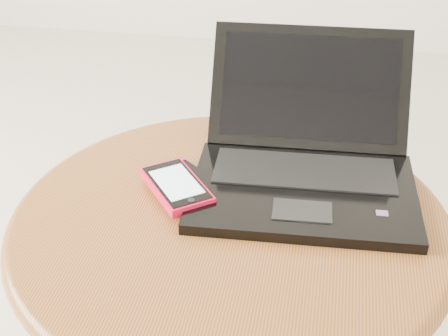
# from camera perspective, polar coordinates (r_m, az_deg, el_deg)

# --- Properties ---
(table) EXTENTS (0.62, 0.62, 0.49)m
(table) POSITION_cam_1_polar(r_m,az_deg,el_deg) (0.97, 0.51, -9.20)
(table) COLOR #582914
(table) RESTS_ON ground
(laptop) EXTENTS (0.33, 0.35, 0.18)m
(laptop) POSITION_cam_1_polar(r_m,az_deg,el_deg) (0.96, 7.20, 0.73)
(laptop) COLOR black
(laptop) RESTS_ON table
(phone_black) EXTENTS (0.12, 0.12, 0.01)m
(phone_black) POSITION_cam_1_polar(r_m,az_deg,el_deg) (0.96, -3.12, -1.16)
(phone_black) COLOR black
(phone_black) RESTS_ON table
(phone_pink) EXTENTS (0.13, 0.14, 0.02)m
(phone_pink) POSITION_cam_1_polar(r_m,az_deg,el_deg) (0.93, -4.22, -1.61)
(phone_pink) COLOR #F80F3A
(phone_pink) RESTS_ON phone_black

